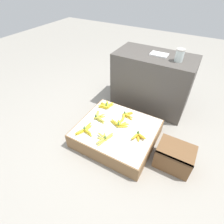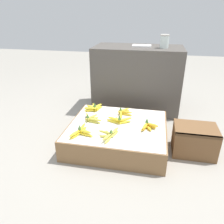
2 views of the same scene
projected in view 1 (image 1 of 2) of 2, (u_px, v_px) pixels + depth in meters
ground_plane at (117, 139)px, 2.26m from camera, size 10.00×10.00×0.00m
display_platform at (117, 133)px, 2.19m from camera, size 0.93×0.83×0.21m
back_vendor_table at (152, 82)px, 2.56m from camera, size 1.08×0.57×0.81m
wooden_crate at (174, 157)px, 1.89m from camera, size 0.38×0.29×0.27m
banana_bunch_front_left at (85, 130)px, 2.04m from camera, size 0.20×0.26×0.10m
banana_bunch_front_midleft at (104, 138)px, 1.96m from camera, size 0.18×0.25×0.09m
banana_bunch_middle_left at (99, 117)px, 2.23m from camera, size 0.21×0.19×0.09m
banana_bunch_middle_midleft at (119, 124)px, 2.13m from camera, size 0.26×0.17×0.09m
banana_bunch_middle_midright at (138, 136)px, 1.97m from camera, size 0.17×0.15×0.10m
banana_bunch_back_left at (106, 105)px, 2.40m from camera, size 0.20×0.18×0.10m
banana_bunch_back_midleft at (126, 115)px, 2.25m from camera, size 0.17×0.24×0.09m
glass_jar at (180, 55)px, 2.10m from camera, size 0.11×0.11×0.15m
foam_tray_white at (159, 54)px, 2.28m from camera, size 0.23×0.14×0.02m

